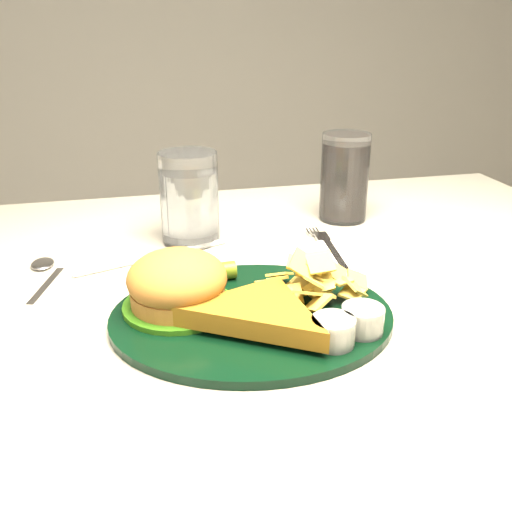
{
  "coord_description": "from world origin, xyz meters",
  "views": [
    {
      "loc": [
        -0.13,
        -0.64,
        1.06
      ],
      "look_at": [
        0.01,
        -0.04,
        0.8
      ],
      "focal_mm": 40.0,
      "sensor_mm": 36.0,
      "label": 1
    }
  ],
  "objects_px": {
    "table": "(244,502)",
    "cola_glass": "(344,177)",
    "water_glass": "(189,198)",
    "dinner_plate": "(252,292)",
    "fork_napkin": "(334,254)"
  },
  "relations": [
    {
      "from": "cola_glass",
      "to": "water_glass",
      "type": "bearing_deg",
      "value": -170.79
    },
    {
      "from": "water_glass",
      "to": "dinner_plate",
      "type": "bearing_deg",
      "value": -82.28
    },
    {
      "from": "table",
      "to": "dinner_plate",
      "type": "height_order",
      "value": "dinner_plate"
    },
    {
      "from": "water_glass",
      "to": "fork_napkin",
      "type": "distance_m",
      "value": 0.22
    },
    {
      "from": "table",
      "to": "water_glass",
      "type": "bearing_deg",
      "value": 106.48
    },
    {
      "from": "dinner_plate",
      "to": "fork_napkin",
      "type": "height_order",
      "value": "dinner_plate"
    },
    {
      "from": "table",
      "to": "cola_glass",
      "type": "distance_m",
      "value": 0.53
    },
    {
      "from": "table",
      "to": "water_glass",
      "type": "relative_size",
      "value": 9.03
    },
    {
      "from": "water_glass",
      "to": "fork_napkin",
      "type": "height_order",
      "value": "water_glass"
    },
    {
      "from": "table",
      "to": "cola_glass",
      "type": "xyz_separation_m",
      "value": [
        0.21,
        0.19,
        0.45
      ]
    },
    {
      "from": "table",
      "to": "cola_glass",
      "type": "bearing_deg",
      "value": 42.64
    },
    {
      "from": "cola_glass",
      "to": "table",
      "type": "bearing_deg",
      "value": -137.36
    },
    {
      "from": "cola_glass",
      "to": "dinner_plate",
      "type": "bearing_deg",
      "value": -126.71
    },
    {
      "from": "water_glass",
      "to": "fork_napkin",
      "type": "relative_size",
      "value": 0.89
    },
    {
      "from": "table",
      "to": "dinner_plate",
      "type": "xyz_separation_m",
      "value": [
        -0.01,
        -0.1,
        0.41
      ]
    }
  ]
}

